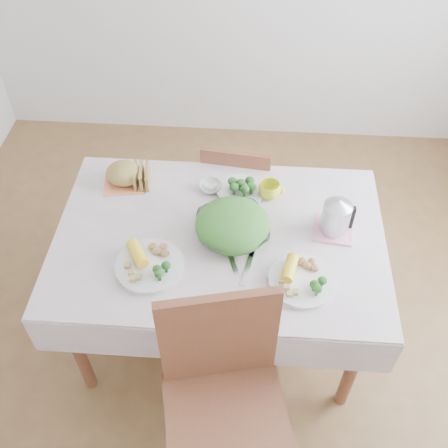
# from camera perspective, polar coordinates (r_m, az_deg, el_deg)

# --- Properties ---
(floor) EXTENTS (3.60, 3.60, 0.00)m
(floor) POSITION_cam_1_polar(r_m,az_deg,el_deg) (3.00, -0.42, -10.94)
(floor) COLOR brown
(floor) RESTS_ON ground
(dining_table) EXTENTS (1.40, 0.90, 0.75)m
(dining_table) POSITION_cam_1_polar(r_m,az_deg,el_deg) (2.68, -0.46, -6.74)
(dining_table) COLOR brown
(dining_table) RESTS_ON floor
(tablecloth) EXTENTS (1.50, 1.00, 0.01)m
(tablecloth) POSITION_cam_1_polar(r_m,az_deg,el_deg) (2.39, -0.51, -1.37)
(tablecloth) COLOR beige
(tablecloth) RESTS_ON dining_table
(chair_near) EXTENTS (0.57, 0.57, 1.06)m
(chair_near) POSITION_cam_1_polar(r_m,az_deg,el_deg) (2.24, 0.35, -21.29)
(chair_near) COLOR brown
(chair_near) RESTS_ON floor
(chair_far) EXTENTS (0.42, 0.42, 0.85)m
(chair_far) POSITION_cam_1_polar(r_m,az_deg,el_deg) (3.05, 1.71, 4.29)
(chair_far) COLOR brown
(chair_far) RESTS_ON floor
(salad_bowl) EXTENTS (0.40, 0.40, 0.08)m
(salad_bowl) POSITION_cam_1_polar(r_m,az_deg,el_deg) (2.36, 0.94, -0.53)
(salad_bowl) COLOR white
(salad_bowl) RESTS_ON tablecloth
(dinner_plate_left) EXTENTS (0.35, 0.35, 0.02)m
(dinner_plate_left) POSITION_cam_1_polar(r_m,az_deg,el_deg) (2.28, -8.05, -4.57)
(dinner_plate_left) COLOR white
(dinner_plate_left) RESTS_ON tablecloth
(dinner_plate_right) EXTENTS (0.40, 0.40, 0.02)m
(dinner_plate_right) POSITION_cam_1_polar(r_m,az_deg,el_deg) (2.23, 8.48, -6.14)
(dinner_plate_right) COLOR white
(dinner_plate_right) RESTS_ON tablecloth
(broccoli_plate) EXTENTS (0.25, 0.25, 0.02)m
(broccoli_plate) POSITION_cam_1_polar(r_m,az_deg,el_deg) (2.57, 1.81, 3.55)
(broccoli_plate) COLOR beige
(broccoli_plate) RESTS_ON tablecloth
(napkin) EXTENTS (0.23, 0.23, 0.00)m
(napkin) POSITION_cam_1_polar(r_m,az_deg,el_deg) (2.68, -10.71, 4.60)
(napkin) COLOR #F58251
(napkin) RESTS_ON tablecloth
(bread_loaf) EXTENTS (0.21, 0.20, 0.10)m
(bread_loaf) POSITION_cam_1_polar(r_m,az_deg,el_deg) (2.64, -10.88, 5.49)
(bread_loaf) COLOR olive
(bread_loaf) RESTS_ON napkin
(fruit_bowl) EXTENTS (0.14, 0.14, 0.03)m
(fruit_bowl) POSITION_cam_1_polar(r_m,az_deg,el_deg) (2.58, -1.49, 4.06)
(fruit_bowl) COLOR white
(fruit_bowl) RESTS_ON tablecloth
(yellow_mug) EXTENTS (0.11, 0.11, 0.08)m
(yellow_mug) POSITION_cam_1_polar(r_m,az_deg,el_deg) (2.54, 4.97, 3.71)
(yellow_mug) COLOR yellow
(yellow_mug) RESTS_ON tablecloth
(pink_tray) EXTENTS (0.19, 0.19, 0.01)m
(pink_tray) POSITION_cam_1_polar(r_m,az_deg,el_deg) (2.45, 11.78, -0.56)
(pink_tray) COLOR pink
(pink_tray) RESTS_ON tablecloth
(electric_kettle) EXTENTS (0.14, 0.14, 0.18)m
(electric_kettle) POSITION_cam_1_polar(r_m,az_deg,el_deg) (2.37, 12.19, 1.27)
(electric_kettle) COLOR #B2B5BA
(electric_kettle) RESTS_ON pink_tray
(fork_left) EXTENTS (0.09, 0.20, 0.00)m
(fork_left) POSITION_cam_1_polar(r_m,az_deg,el_deg) (2.30, 0.73, -3.57)
(fork_left) COLOR silver
(fork_left) RESTS_ON tablecloth
(fork_right) EXTENTS (0.06, 0.19, 0.00)m
(fork_right) POSITION_cam_1_polar(r_m,az_deg,el_deg) (2.26, 2.56, -4.85)
(fork_right) COLOR silver
(fork_right) RESTS_ON tablecloth
(knife) EXTENTS (0.17, 0.09, 0.00)m
(knife) POSITION_cam_1_polar(r_m,az_deg,el_deg) (2.17, 1.95, -8.15)
(knife) COLOR silver
(knife) RESTS_ON tablecloth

